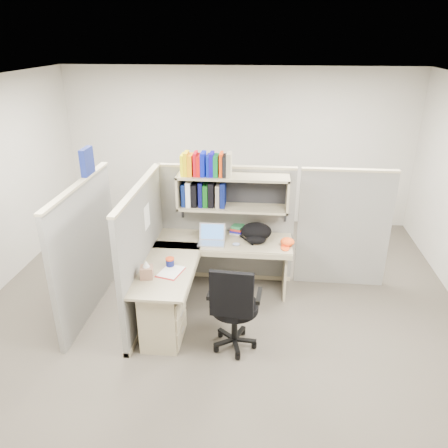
# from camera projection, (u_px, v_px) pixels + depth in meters

# --- Properties ---
(ground) EXTENTS (6.00, 6.00, 0.00)m
(ground) POSITION_uv_depth(u_px,v_px,m) (219.00, 313.00, 5.39)
(ground) COLOR #3B352E
(ground) RESTS_ON ground
(room_shell) EXTENTS (6.00, 6.00, 6.00)m
(room_shell) POSITION_uv_depth(u_px,v_px,m) (219.00, 189.00, 4.74)
(room_shell) COLOR #A8A598
(room_shell) RESTS_ON ground
(cubicle) EXTENTS (3.79, 1.84, 1.95)m
(cubicle) POSITION_uv_depth(u_px,v_px,m) (194.00, 230.00, 5.47)
(cubicle) COLOR slate
(cubicle) RESTS_ON ground
(desk) EXTENTS (1.74, 1.75, 0.73)m
(desk) POSITION_uv_depth(u_px,v_px,m) (181.00, 294.00, 4.99)
(desk) COLOR gray
(desk) RESTS_ON ground
(laptop) EXTENTS (0.34, 0.34, 0.24)m
(laptop) POSITION_uv_depth(u_px,v_px,m) (211.00, 235.00, 5.48)
(laptop) COLOR #BBBBC0
(laptop) RESTS_ON desk
(backpack) EXTENTS (0.46, 0.41, 0.23)m
(backpack) POSITION_uv_depth(u_px,v_px,m) (256.00, 233.00, 5.54)
(backpack) COLOR black
(backpack) RESTS_ON desk
(orange_cap) EXTENTS (0.23, 0.25, 0.10)m
(orange_cap) POSITION_uv_depth(u_px,v_px,m) (287.00, 242.00, 5.46)
(orange_cap) COLOR #F84E15
(orange_cap) RESTS_ON desk
(snack_canister) EXTENTS (0.10, 0.10, 0.10)m
(snack_canister) POSITION_uv_depth(u_px,v_px,m) (170.00, 262.00, 4.98)
(snack_canister) COLOR #0E1452
(snack_canister) RESTS_ON desk
(tissue_box) EXTENTS (0.15, 0.15, 0.21)m
(tissue_box) POSITION_uv_depth(u_px,v_px,m) (146.00, 269.00, 4.72)
(tissue_box) COLOR #946953
(tissue_box) RESTS_ON desk
(mouse) EXTENTS (0.10, 0.07, 0.04)m
(mouse) POSITION_uv_depth(u_px,v_px,m) (236.00, 244.00, 5.47)
(mouse) COLOR #8FA0CB
(mouse) RESTS_ON desk
(paper_cup) EXTENTS (0.08, 0.08, 0.11)m
(paper_cup) POSITION_uv_depth(u_px,v_px,m) (223.00, 231.00, 5.75)
(paper_cup) COLOR white
(paper_cup) RESTS_ON desk
(book_stack) EXTENTS (0.23, 0.26, 0.11)m
(book_stack) POSITION_uv_depth(u_px,v_px,m) (238.00, 228.00, 5.82)
(book_stack) COLOR gray
(book_stack) RESTS_ON desk
(loose_paper) EXTENTS (0.29, 0.34, 0.00)m
(loose_paper) POSITION_uv_depth(u_px,v_px,m) (171.00, 271.00, 4.88)
(loose_paper) COLOR white
(loose_paper) RESTS_ON desk
(task_chair) EXTENTS (0.57, 0.53, 1.07)m
(task_chair) POSITION_uv_depth(u_px,v_px,m) (234.00, 320.00, 4.63)
(task_chair) COLOR black
(task_chair) RESTS_ON ground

